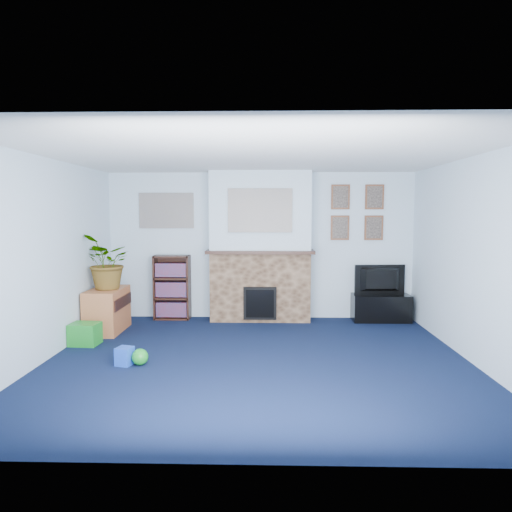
{
  "coord_description": "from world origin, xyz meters",
  "views": [
    {
      "loc": [
        0.12,
        -5.26,
        1.75
      ],
      "look_at": [
        -0.04,
        0.83,
        1.17
      ],
      "focal_mm": 32.0,
      "sensor_mm": 36.0,
      "label": 1
    }
  ],
  "objects_px": {
    "tv_stand": "(381,307)",
    "television": "(381,280)",
    "bookshelf": "(172,289)",
    "sideboard": "(107,308)"
  },
  "relations": [
    {
      "from": "tv_stand",
      "to": "television",
      "type": "distance_m",
      "value": 0.44
    },
    {
      "from": "tv_stand",
      "to": "sideboard",
      "type": "relative_size",
      "value": 1.12
    },
    {
      "from": "tv_stand",
      "to": "sideboard",
      "type": "bearing_deg",
      "value": -169.83
    },
    {
      "from": "tv_stand",
      "to": "television",
      "type": "height_order",
      "value": "television"
    },
    {
      "from": "tv_stand",
      "to": "sideboard",
      "type": "xyz_separation_m",
      "value": [
        -4.19,
        -0.75,
        0.12
      ]
    },
    {
      "from": "television",
      "to": "tv_stand",
      "type": "bearing_deg",
      "value": 85.06
    },
    {
      "from": "tv_stand",
      "to": "bookshelf",
      "type": "height_order",
      "value": "bookshelf"
    },
    {
      "from": "bookshelf",
      "to": "sideboard",
      "type": "height_order",
      "value": "bookshelf"
    },
    {
      "from": "tv_stand",
      "to": "television",
      "type": "bearing_deg",
      "value": 90.0
    },
    {
      "from": "television",
      "to": "sideboard",
      "type": "height_order",
      "value": "television"
    }
  ]
}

